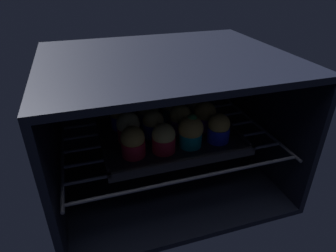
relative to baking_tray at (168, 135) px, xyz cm
name	(u,v)px	position (x,y,z in cm)	size (l,w,h in cm)	color
oven_cavity	(162,118)	(0.00, 5.88, 2.31)	(59.00, 47.00, 37.00)	black
oven_rack	(166,136)	(0.00, 1.64, -1.09)	(54.80, 42.00, 0.80)	#444756
baking_tray	(168,135)	(0.00, 0.00, 0.00)	(35.22, 28.10, 2.20)	black
muffin_row0_col0	(133,142)	(-10.65, -6.95, 4.08)	(5.61, 5.61, 7.50)	red
muffin_row0_col1	(164,138)	(-3.41, -7.40, 3.95)	(5.61, 5.61, 7.29)	red
muffin_row0_col2	(191,131)	(3.51, -7.08, 4.51)	(6.15, 6.15, 8.59)	#0C8C84
muffin_row0_col3	(219,128)	(11.02, -7.02, 4.04)	(5.61, 5.61, 7.44)	#1928B7
muffin_row1_col0	(128,127)	(-10.41, -0.06, 4.28)	(5.82, 5.82, 7.73)	red
muffin_row1_col1	(153,124)	(-3.85, 0.35, 3.79)	(5.61, 5.61, 7.02)	#1928B7
muffin_row1_col2	(180,119)	(3.48, 0.23, 4.14)	(5.71, 5.71, 7.59)	#7A238C
muffin_row1_col3	(205,116)	(10.28, -0.19, 4.21)	(5.91, 5.91, 7.68)	#7A238C
muffin_row2_col0	(121,115)	(-11.02, 7.20, 4.12)	(5.63, 5.63, 7.80)	#1928B7
muffin_row2_col1	(148,112)	(-3.52, 6.89, 4.19)	(5.86, 5.86, 7.81)	#1928B7
muffin_row2_col2	(172,109)	(3.53, 7.10, 3.85)	(5.61, 5.61, 7.00)	#0C8C84
muffin_row2_col3	(195,105)	(10.31, 6.92, 4.36)	(6.16, 6.16, 8.34)	silver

